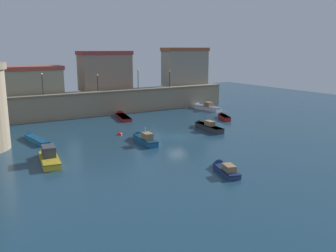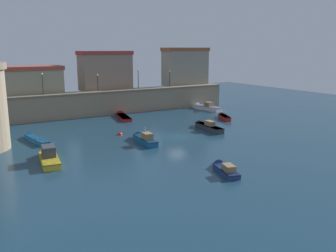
{
  "view_description": "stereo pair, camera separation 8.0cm",
  "coord_description": "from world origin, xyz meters",
  "px_view_note": "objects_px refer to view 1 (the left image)",
  "views": [
    {
      "loc": [
        -25.94,
        -40.76,
        11.84
      ],
      "look_at": [
        0.0,
        2.36,
        1.08
      ],
      "focal_mm": 38.98,
      "sensor_mm": 36.0,
      "label": 1
    },
    {
      "loc": [
        -25.87,
        -40.81,
        11.84
      ],
      "look_at": [
        0.0,
        2.36,
        1.08
      ],
      "focal_mm": 38.98,
      "sensor_mm": 36.0,
      "label": 2
    }
  ],
  "objects_px": {
    "moored_boat_2": "(49,156)",
    "moored_boat_5": "(224,168)",
    "quay_lamp_2": "(138,76)",
    "moored_boat_3": "(223,117)",
    "moored_boat_1": "(206,126)",
    "mooring_buoy_0": "(120,135)",
    "moored_boat_6": "(34,139)",
    "quay_lamp_3": "(170,76)",
    "moored_boat_4": "(143,138)",
    "quay_lamp_1": "(97,80)",
    "moored_boat_0": "(122,116)",
    "moored_boat_7": "(205,107)",
    "quay_lamp_0": "(42,80)"
  },
  "relations": [
    {
      "from": "moored_boat_5",
      "to": "mooring_buoy_0",
      "type": "relative_size",
      "value": 7.49
    },
    {
      "from": "moored_boat_0",
      "to": "moored_boat_4",
      "type": "distance_m",
      "value": 17.51
    },
    {
      "from": "quay_lamp_0",
      "to": "moored_boat_0",
      "type": "distance_m",
      "value": 14.32
    },
    {
      "from": "moored_boat_2",
      "to": "moored_boat_6",
      "type": "xyz_separation_m",
      "value": [
        0.41,
        9.66,
        -0.24
      ]
    },
    {
      "from": "moored_boat_5",
      "to": "moored_boat_6",
      "type": "height_order",
      "value": "moored_boat_5"
    },
    {
      "from": "moored_boat_3",
      "to": "quay_lamp_1",
      "type": "bearing_deg",
      "value": 73.31
    },
    {
      "from": "moored_boat_1",
      "to": "moored_boat_2",
      "type": "height_order",
      "value": "moored_boat_2"
    },
    {
      "from": "quay_lamp_0",
      "to": "quay_lamp_2",
      "type": "distance_m",
      "value": 17.5
    },
    {
      "from": "quay_lamp_1",
      "to": "moored_boat_1",
      "type": "xyz_separation_m",
      "value": [
        9.54,
        -19.45,
        -5.91
      ]
    },
    {
      "from": "quay_lamp_3",
      "to": "moored_boat_4",
      "type": "distance_m",
      "value": 27.88
    },
    {
      "from": "moored_boat_6",
      "to": "mooring_buoy_0",
      "type": "bearing_deg",
      "value": -113.15
    },
    {
      "from": "quay_lamp_2",
      "to": "moored_boat_3",
      "type": "xyz_separation_m",
      "value": [
        9.1,
        -14.22,
        -6.38
      ]
    },
    {
      "from": "moored_boat_2",
      "to": "moored_boat_7",
      "type": "relative_size",
      "value": 0.95
    },
    {
      "from": "quay_lamp_2",
      "to": "moored_boat_0",
      "type": "distance_m",
      "value": 9.54
    },
    {
      "from": "moored_boat_3",
      "to": "moored_boat_6",
      "type": "height_order",
      "value": "moored_boat_3"
    },
    {
      "from": "quay_lamp_1",
      "to": "moored_boat_6",
      "type": "relative_size",
      "value": 0.42
    },
    {
      "from": "moored_boat_6",
      "to": "moored_boat_1",
      "type": "bearing_deg",
      "value": -113.9
    },
    {
      "from": "quay_lamp_0",
      "to": "mooring_buoy_0",
      "type": "distance_m",
      "value": 18.63
    },
    {
      "from": "moored_boat_0",
      "to": "moored_boat_2",
      "type": "bearing_deg",
      "value": 149.31
    },
    {
      "from": "moored_boat_0",
      "to": "moored_boat_7",
      "type": "relative_size",
      "value": 1.0
    },
    {
      "from": "moored_boat_2",
      "to": "moored_boat_4",
      "type": "distance_m",
      "value": 12.49
    },
    {
      "from": "quay_lamp_3",
      "to": "moored_boat_1",
      "type": "relative_size",
      "value": 0.45
    },
    {
      "from": "moored_boat_2",
      "to": "mooring_buoy_0",
      "type": "relative_size",
      "value": 10.29
    },
    {
      "from": "quay_lamp_1",
      "to": "moored_boat_0",
      "type": "height_order",
      "value": "quay_lamp_1"
    },
    {
      "from": "quay_lamp_0",
      "to": "moored_boat_0",
      "type": "relative_size",
      "value": 0.47
    },
    {
      "from": "moored_boat_6",
      "to": "moored_boat_2",
      "type": "bearing_deg",
      "value": 167.9
    },
    {
      "from": "moored_boat_6",
      "to": "mooring_buoy_0",
      "type": "distance_m",
      "value": 11.27
    },
    {
      "from": "quay_lamp_2",
      "to": "moored_boat_5",
      "type": "xyz_separation_m",
      "value": [
        -8.43,
        -35.58,
        -6.41
      ]
    },
    {
      "from": "quay_lamp_1",
      "to": "moored_boat_5",
      "type": "xyz_separation_m",
      "value": [
        -0.41,
        -35.58,
        -6.04
      ]
    },
    {
      "from": "quay_lamp_0",
      "to": "moored_boat_7",
      "type": "bearing_deg",
      "value": -9.61
    },
    {
      "from": "moored_boat_7",
      "to": "mooring_buoy_0",
      "type": "height_order",
      "value": "moored_boat_7"
    },
    {
      "from": "moored_boat_6",
      "to": "mooring_buoy_0",
      "type": "height_order",
      "value": "moored_boat_6"
    },
    {
      "from": "quay_lamp_0",
      "to": "moored_boat_4",
      "type": "distance_m",
      "value": 23.44
    },
    {
      "from": "moored_boat_2",
      "to": "moored_boat_6",
      "type": "distance_m",
      "value": 9.67
    },
    {
      "from": "quay_lamp_2",
      "to": "moored_boat_2",
      "type": "bearing_deg",
      "value": -133.97
    },
    {
      "from": "moored_boat_0",
      "to": "moored_boat_1",
      "type": "relative_size",
      "value": 1.04
    },
    {
      "from": "quay_lamp_1",
      "to": "moored_boat_3",
      "type": "relative_size",
      "value": 0.6
    },
    {
      "from": "quay_lamp_2",
      "to": "mooring_buoy_0",
      "type": "relative_size",
      "value": 5.27
    },
    {
      "from": "quay_lamp_3",
      "to": "moored_boat_5",
      "type": "height_order",
      "value": "quay_lamp_3"
    },
    {
      "from": "moored_boat_1",
      "to": "moored_boat_5",
      "type": "height_order",
      "value": "moored_boat_1"
    },
    {
      "from": "moored_boat_1",
      "to": "moored_boat_2",
      "type": "relative_size",
      "value": 1.01
    },
    {
      "from": "moored_boat_0",
      "to": "moored_boat_1",
      "type": "distance_m",
      "value": 16.58
    },
    {
      "from": "moored_boat_1",
      "to": "moored_boat_3",
      "type": "xyz_separation_m",
      "value": [
        7.58,
        5.23,
        -0.11
      ]
    },
    {
      "from": "moored_boat_4",
      "to": "moored_boat_6",
      "type": "bearing_deg",
      "value": 61.2
    },
    {
      "from": "quay_lamp_0",
      "to": "moored_boat_0",
      "type": "bearing_deg",
      "value": -20.14
    },
    {
      "from": "quay_lamp_2",
      "to": "moored_boat_6",
      "type": "height_order",
      "value": "quay_lamp_2"
    },
    {
      "from": "moored_boat_2",
      "to": "moored_boat_5",
      "type": "xyz_separation_m",
      "value": [
        13.91,
        -12.42,
        -0.22
      ]
    },
    {
      "from": "moored_boat_6",
      "to": "mooring_buoy_0",
      "type": "relative_size",
      "value": 10.45
    },
    {
      "from": "moored_boat_1",
      "to": "moored_boat_2",
      "type": "bearing_deg",
      "value": 103.15
    },
    {
      "from": "moored_boat_1",
      "to": "moored_boat_5",
      "type": "distance_m",
      "value": 18.95
    }
  ]
}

